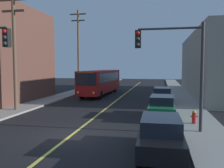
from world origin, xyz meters
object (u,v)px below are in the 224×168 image
at_px(fire_hydrant, 194,117).
at_px(utility_pole_mid, 78,47).
at_px(city_bus, 101,81).
at_px(traffic_signal_right_corner, 173,56).
at_px(parked_car_black, 161,135).
at_px(parked_car_silver, 162,95).
at_px(parked_car_green, 162,106).
at_px(utility_pole_near, 14,46).

bearing_deg(fire_hydrant, utility_pole_mid, 127.74).
xyz_separation_m(city_bus, traffic_signal_right_corner, (8.44, -17.16, 2.49)).
bearing_deg(traffic_signal_right_corner, utility_pole_mid, 122.10).
distance_m(city_bus, traffic_signal_right_corner, 19.29).
relative_size(parked_car_black, parked_car_silver, 1.00).
xyz_separation_m(parked_car_green, parked_car_silver, (0.07, 7.01, 0.00)).
height_order(parked_car_black, utility_pole_mid, utility_pole_mid).
bearing_deg(utility_pole_mid, city_bus, -33.82).
distance_m(parked_car_black, traffic_signal_right_corner, 5.02).
relative_size(city_bus, fire_hydrant, 14.55).
bearing_deg(traffic_signal_right_corner, fire_hydrant, 52.92).
relative_size(traffic_signal_right_corner, fire_hydrant, 7.14).
distance_m(parked_car_green, fire_hydrant, 2.89).
height_order(parked_car_silver, utility_pole_near, utility_pole_near).
relative_size(parked_car_green, utility_pole_mid, 0.38).
height_order(parked_car_black, parked_car_silver, same).
distance_m(parked_car_black, parked_car_green, 7.56).
height_order(parked_car_black, parked_car_green, same).
relative_size(utility_pole_mid, traffic_signal_right_corner, 1.95).
relative_size(city_bus, utility_pole_mid, 1.05).
height_order(parked_car_black, utility_pole_near, utility_pole_near).
xyz_separation_m(parked_car_silver, utility_pole_near, (-12.02, -6.82, 4.60)).
relative_size(city_bus, parked_car_green, 2.74).
height_order(city_bus, parked_car_silver, city_bus).
bearing_deg(parked_car_black, parked_car_green, 89.47).
xyz_separation_m(parked_car_black, fire_hydrant, (2.07, 5.48, -0.26)).
relative_size(parked_car_black, traffic_signal_right_corner, 0.74).
xyz_separation_m(utility_pole_near, fire_hydrant, (13.95, -2.27, -4.86)).
relative_size(parked_car_black, utility_pole_near, 0.46).
distance_m(city_bus, utility_pole_near, 14.09).
xyz_separation_m(parked_car_silver, fire_hydrant, (1.93, -9.09, -0.26)).
bearing_deg(utility_pole_mid, fire_hydrant, -52.26).
height_order(parked_car_silver, traffic_signal_right_corner, traffic_signal_right_corner).
bearing_deg(traffic_signal_right_corner, parked_car_green, 97.96).
height_order(city_bus, parked_car_green, city_bus).
bearing_deg(traffic_signal_right_corner, city_bus, 116.18).
relative_size(parked_car_green, traffic_signal_right_corner, 0.74).
height_order(parked_car_silver, utility_pole_mid, utility_pole_mid).
bearing_deg(parked_car_silver, utility_pole_near, -150.43).
height_order(parked_car_black, fire_hydrant, parked_car_black).
height_order(utility_pole_mid, traffic_signal_right_corner, utility_pole_mid).
height_order(traffic_signal_right_corner, fire_hydrant, traffic_signal_right_corner).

